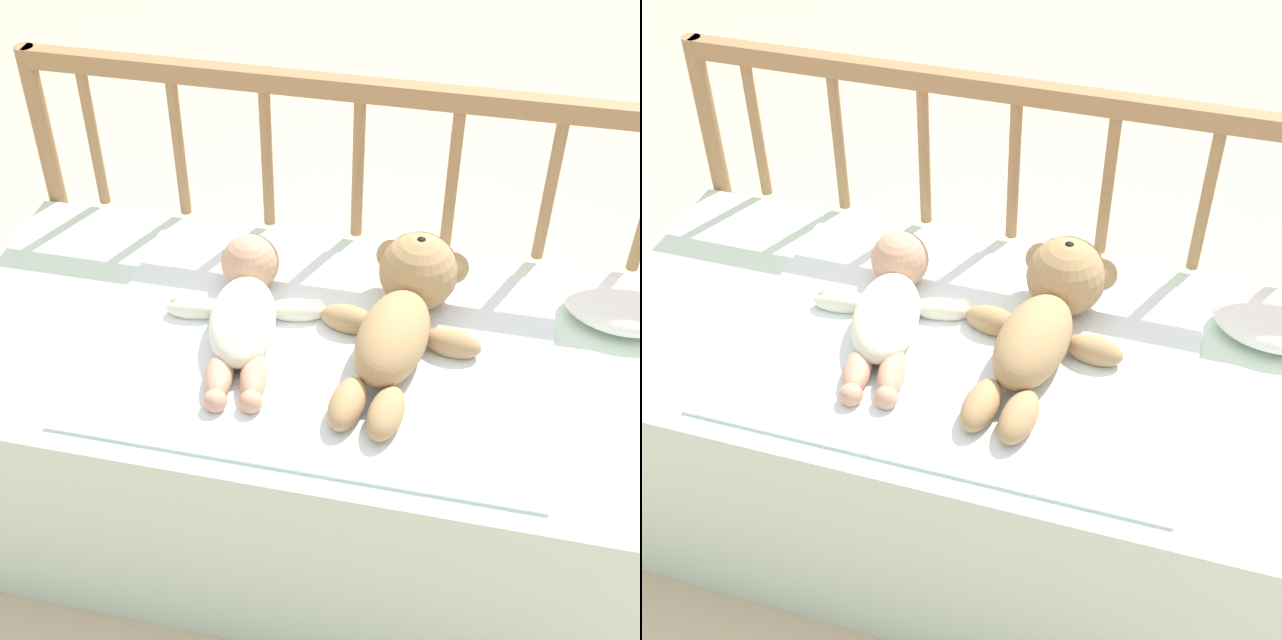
# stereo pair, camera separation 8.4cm
# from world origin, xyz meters

# --- Properties ---
(ground_plane) EXTENTS (12.00, 12.00, 0.00)m
(ground_plane) POSITION_xyz_m (0.00, 0.00, 0.00)
(ground_plane) COLOR #C6B293
(crib_mattress) EXTENTS (1.28, 0.61, 0.46)m
(crib_mattress) POSITION_xyz_m (0.00, 0.00, 0.23)
(crib_mattress) COLOR silver
(crib_mattress) RESTS_ON ground_plane
(crib_rail) EXTENTS (1.28, 0.04, 0.78)m
(crib_rail) POSITION_xyz_m (0.00, 0.33, 0.55)
(crib_rail) COLOR #997047
(crib_rail) RESTS_ON ground_plane
(blanket) EXTENTS (0.75, 0.52, 0.01)m
(blanket) POSITION_xyz_m (0.01, -0.01, 0.46)
(blanket) COLOR white
(blanket) RESTS_ON crib_mattress
(teddy_bear) EXTENTS (0.28, 0.42, 0.14)m
(teddy_bear) POSITION_xyz_m (0.13, 0.06, 0.51)
(teddy_bear) COLOR tan
(teddy_bear) RESTS_ON crib_mattress
(baby) EXTENTS (0.28, 0.37, 0.10)m
(baby) POSITION_xyz_m (-0.13, 0.02, 0.49)
(baby) COLOR #EAEACC
(baby) RESTS_ON crib_mattress
(small_pillow) EXTENTS (0.21, 0.16, 0.06)m
(small_pillow) POSITION_xyz_m (0.49, 0.18, 0.49)
(small_pillow) COLOR white
(small_pillow) RESTS_ON crib_mattress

